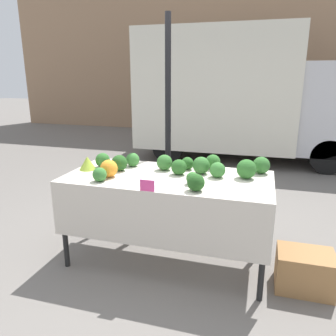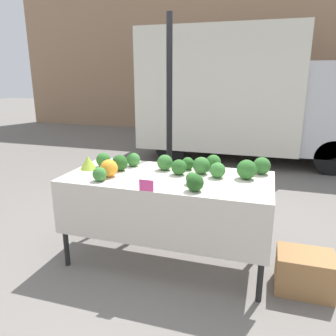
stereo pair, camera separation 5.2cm
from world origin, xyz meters
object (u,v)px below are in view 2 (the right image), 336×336
(orange_cauliflower, at_px, (109,168))
(price_sign, at_px, (146,185))
(produce_crate, at_px, (304,272))
(parked_truck, at_px, (247,94))

(orange_cauliflower, height_order, price_sign, orange_cauliflower)
(orange_cauliflower, xyz_separation_m, produce_crate, (1.81, 0.04, -0.80))
(parked_truck, distance_m, orange_cauliflower, 4.98)
(price_sign, xyz_separation_m, produce_crate, (1.33, 0.32, -0.76))
(parked_truck, height_order, orange_cauliflower, parked_truck)
(orange_cauliflower, distance_m, produce_crate, 1.98)
(orange_cauliflower, bearing_deg, produce_crate, 1.41)
(parked_truck, bearing_deg, orange_cauliflower, -100.41)
(parked_truck, relative_size, price_sign, 37.90)
(orange_cauliflower, relative_size, produce_crate, 0.35)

